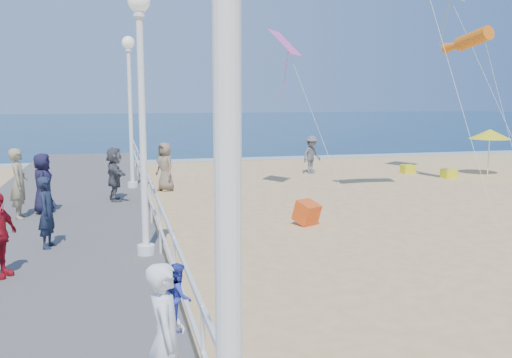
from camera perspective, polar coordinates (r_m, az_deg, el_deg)
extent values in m
plane|color=#E0B775|center=(13.62, 12.43, -7.50)|extent=(160.00, 160.00, 0.00)
cube|color=#0C2948|center=(77.03, -9.48, 5.49)|extent=(160.00, 90.00, 0.05)
cube|color=silver|center=(32.96, -3.47, 1.97)|extent=(160.00, 1.20, 0.04)
cube|color=#68625E|center=(12.33, -21.04, -8.58)|extent=(5.00, 44.00, 0.40)
cube|color=white|center=(11.96, -9.63, -2.48)|extent=(0.05, 42.00, 0.06)
cube|color=white|center=(12.06, -9.57, -4.82)|extent=(0.05, 42.00, 0.04)
cylinder|color=white|center=(2.89, -2.78, -8.12)|extent=(0.14, 0.14, 4.70)
cylinder|color=white|center=(12.15, -10.94, -6.94)|extent=(0.36, 0.36, 0.20)
cylinder|color=white|center=(11.76, -11.25, 4.18)|extent=(0.14, 0.14, 4.70)
sphere|color=white|center=(11.88, -11.63, 17.03)|extent=(0.44, 0.44, 0.44)
cylinder|color=white|center=(20.97, -12.23, -0.55)|extent=(0.36, 0.36, 0.20)
cylinder|color=white|center=(20.75, -12.43, 5.87)|extent=(0.14, 0.14, 4.70)
sphere|color=white|center=(20.81, -12.66, 13.18)|extent=(0.44, 0.44, 0.44)
imported|color=white|center=(6.10, -9.00, -15.58)|extent=(0.43, 0.62, 1.62)
imported|color=#2E3BAE|center=(6.10, -7.78, -11.53)|extent=(0.29, 0.36, 0.71)
imported|color=#182034|center=(13.10, -20.13, -3.15)|extent=(0.50, 0.64, 1.56)
imported|color=#181632|center=(16.98, -20.54, -0.41)|extent=(0.57, 0.85, 1.69)
imported|color=#505155|center=(18.35, -13.97, 0.48)|extent=(0.69, 1.61, 1.68)
imported|color=gray|center=(16.51, -22.63, -0.41)|extent=(0.46, 0.69, 1.89)
imported|color=#5A595E|center=(27.22, 5.59, 2.45)|extent=(1.34, 1.18, 1.80)
imported|color=#7E6D57|center=(22.36, -9.08, 1.23)|extent=(0.97, 1.10, 1.89)
cube|color=red|center=(16.36, 5.09, -3.59)|extent=(0.81, 0.88, 0.74)
cylinder|color=white|center=(28.64, 22.24, 2.16)|extent=(0.05, 0.05, 1.80)
cone|color=yellow|center=(28.56, 22.35, 4.18)|extent=(1.90, 1.90, 0.45)
cube|color=yellow|center=(28.14, 14.93, 0.96)|extent=(0.55, 0.55, 0.40)
cube|color=yellow|center=(27.02, 18.72, 0.51)|extent=(0.55, 0.55, 0.40)
cylinder|color=#D76312|center=(24.05, 20.94, 12.98)|extent=(1.00, 2.65, 1.07)
cube|color=#E755BA|center=(21.56, 2.97, 13.42)|extent=(1.51, 1.60, 0.93)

